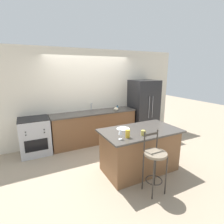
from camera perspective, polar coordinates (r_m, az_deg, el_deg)
name	(u,v)px	position (r m, az deg, el deg)	size (l,w,h in m)	color
ground_plane	(99,146)	(5.08, -4.19, -11.02)	(18.00, 18.00, 0.00)	tan
wall_back	(90,96)	(5.31, -7.29, 5.26)	(6.00, 0.07, 2.70)	beige
back_counter	(94,127)	(5.23, -5.84, -4.81)	(2.49, 0.66, 0.93)	brown
sink_faucet	(91,106)	(5.25, -6.77, 2.04)	(0.02, 0.13, 0.22)	#ADAFB5
kitchen_island	(140,150)	(3.84, 8.99, -12.14)	(1.63, 0.94, 0.91)	brown
refrigerator	(143,108)	(5.85, 10.15, 1.42)	(0.83, 0.76, 1.79)	#232326
oven_range	(35,136)	(4.90, -23.81, -7.22)	(0.72, 0.67, 0.94)	#B7B7BC
bar_stool_near	(155,160)	(3.18, 13.81, -15.01)	(0.39, 0.39, 1.11)	#332D28
dinner_plate	(123,129)	(3.68, 3.67, -5.44)	(0.28, 0.28, 0.02)	white
wine_glass	(120,132)	(3.12, 2.78, -6.43)	(0.08, 0.08, 0.20)	white
coffee_mug	(143,133)	(3.38, 10.13, -6.69)	(0.11, 0.08, 0.10)	#C1B251
tumbler_cup	(128,134)	(3.22, 5.13, -7.10)	(0.08, 0.08, 0.15)	gold
pumpkin_decoration	(116,109)	(5.19, 1.34, 1.01)	(0.13, 0.13, 0.12)	beige
soap_bottle	(117,107)	(5.36, 1.75, 1.48)	(0.05, 0.05, 0.13)	teal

